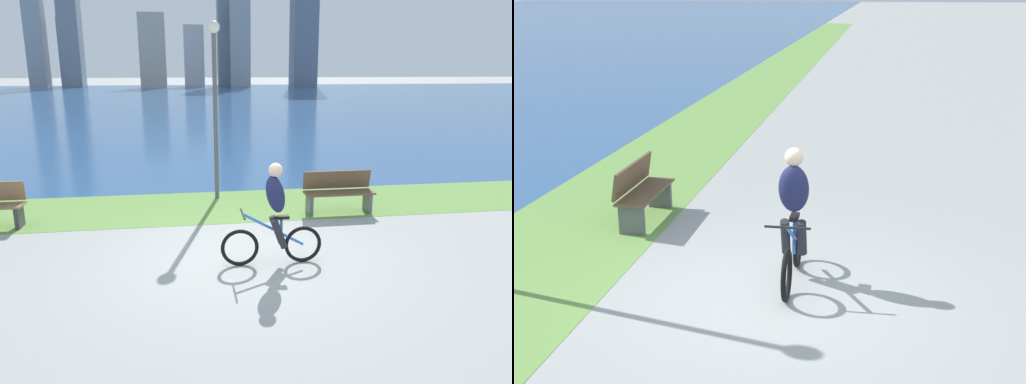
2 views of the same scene
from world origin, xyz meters
TOP-DOWN VIEW (x-y plane):
  - ground_plane at (0.00, 0.00)m, footprint 300.00×300.00m
  - grass_strip_bayside at (0.00, 3.16)m, footprint 120.00×2.56m
  - cyclist_lead at (0.49, -0.21)m, footprint 1.63×0.52m
  - bench_near_path at (2.39, 2.33)m, footprint 1.50×0.47m

SIDE VIEW (x-z plane):
  - ground_plane at x=0.00m, z-range 0.00..0.00m
  - grass_strip_bayside at x=0.00m, z-range 0.00..0.01m
  - bench_near_path at x=2.39m, z-range 0.00..0.90m
  - cyclist_lead at x=0.49m, z-range 0.01..1.65m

